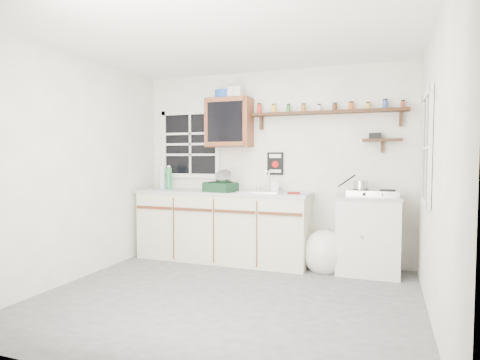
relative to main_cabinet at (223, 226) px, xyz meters
name	(u,v)px	position (x,y,z in m)	size (l,w,h in m)	color
room	(227,169)	(0.58, -1.30, 0.79)	(3.64, 3.24, 2.54)	#4A4A4C
main_cabinet	(223,226)	(0.00, 0.00, 0.00)	(2.31, 0.63, 0.92)	#BFB99F
right_cabinet	(368,235)	(1.83, 0.03, -0.01)	(0.73, 0.57, 0.91)	#B7B8B1
sink	(262,191)	(0.54, 0.01, 0.47)	(0.52, 0.44, 0.29)	#BBBBC0
upper_cabinet	(229,123)	(0.03, 0.14, 1.36)	(0.60, 0.32, 0.65)	brown
upper_cabinet_clutter	(228,94)	(0.03, 0.14, 1.75)	(0.38, 0.24, 0.14)	#18469C
spice_shelf	(326,112)	(1.30, 0.21, 1.46)	(1.91, 0.18, 0.34)	#301D0D
secondary_shelf	(380,139)	(1.94, 0.22, 1.12)	(0.45, 0.16, 0.24)	#301D0D
warning_sign	(275,164)	(0.63, 0.29, 0.82)	(0.22, 0.02, 0.30)	black
window_back	(190,144)	(-0.62, 0.29, 1.09)	(0.93, 0.03, 0.98)	black
window_right	(427,148)	(2.37, -0.75, 0.99)	(0.03, 0.78, 1.08)	black
water_bottles	(165,178)	(-0.88, 0.04, 0.61)	(0.17, 0.12, 0.33)	#A1B2BD
dish_rack	(222,185)	(0.03, -0.10, 0.55)	(0.44, 0.37, 0.29)	black
soap_bottle	(275,184)	(0.69, 0.06, 0.56)	(0.09, 0.09, 0.20)	white
rag	(294,193)	(0.97, -0.08, 0.47)	(0.14, 0.12, 0.02)	maroon
hotplate	(374,193)	(1.89, 0.01, 0.49)	(0.61, 0.37, 0.08)	#BBBBC0
saucepan	(360,185)	(1.74, 0.01, 0.58)	(0.37, 0.31, 0.18)	#BBBBC0
trash_bag	(325,252)	(1.34, -0.07, -0.23)	(0.47, 0.42, 0.54)	silver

